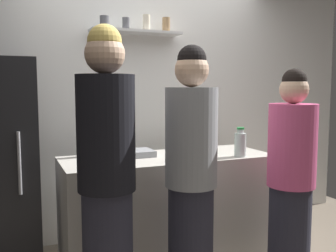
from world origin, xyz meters
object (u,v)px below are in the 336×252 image
Objects in this scene: wine_bottle_green_glass at (209,141)px; person_grey_hoodie at (191,179)px; person_blonde at (107,181)px; baking_pan at (132,153)px; wine_bottle_dark_glass at (88,143)px; utensil_holder at (188,153)px; water_bottle_plastic at (240,144)px; person_pink_top at (291,182)px.

wine_bottle_green_glass is 0.17× the size of person_grey_hoodie.
person_grey_hoodie is at bearing -71.92° from person_blonde.
person_blonde is at bearing -117.01° from baking_pan.
wine_bottle_dark_glass is 0.17× the size of person_blonde.
person_blonde is (-0.77, -0.50, -0.03)m from utensil_holder.
person_grey_hoodie is at bearing -127.06° from wine_bottle_green_glass.
person_blonde is (-1.05, -0.68, -0.08)m from wine_bottle_green_glass.
water_bottle_plastic is (0.17, -0.23, -0.00)m from wine_bottle_green_glass.
person_pink_top is at bearing -75.88° from water_bottle_plastic.
person_grey_hoodie reaches higher than baking_pan.
person_blonde reaches higher than water_bottle_plastic.
utensil_holder is 0.14× the size of person_pink_top.
baking_pan is 0.19× the size of person_blonde.
person_blonde is at bearing 134.27° from person_grey_hoodie.
wine_bottle_green_glass reaches higher than baking_pan.
wine_bottle_dark_glass reaches higher than water_bottle_plastic.
person_pink_top reaches higher than water_bottle_plastic.
baking_pan is 0.47m from utensil_holder.
utensil_holder is at bearing -32.35° from wine_bottle_dark_glass.
baking_pan is at bearing 156.77° from water_bottle_plastic.
person_grey_hoodie is (-0.49, -0.64, -0.14)m from wine_bottle_green_glass.
person_pink_top is (1.26, -0.96, -0.22)m from wine_bottle_dark_glass.
person_pink_top is (0.77, -0.06, -0.08)m from person_grey_hoodie.
person_blonde is (-0.57, -0.03, 0.05)m from person_grey_hoodie.
wine_bottle_green_glass is 0.18× the size of person_pink_top.
utensil_holder is 0.72× the size of wine_bottle_dark_glass.
person_grey_hoodie is (0.49, -0.90, -0.14)m from wine_bottle_dark_glass.
water_bottle_plastic is 0.15× the size of person_pink_top.
person_grey_hoodie reaches higher than utensil_holder.
person_pink_top is (0.12, -0.48, -0.22)m from water_bottle_plastic.
person_pink_top is (0.28, -0.70, -0.22)m from wine_bottle_green_glass.
water_bottle_plastic is at bearing 141.34° from person_pink_top.
person_blonde is at bearing -147.06° from utensil_holder.
wine_bottle_green_glass is (0.98, -0.26, -0.00)m from wine_bottle_dark_glass.
wine_bottle_dark_glass is 1.04m from person_grey_hoodie.
person_pink_top is 0.88× the size of person_blonde.
baking_pan is 0.90m from person_blonde.
utensil_holder is 0.12× the size of person_blonde.
wine_bottle_dark_glass is 0.94m from person_blonde.
person_grey_hoodie is at bearing -61.28° from wine_bottle_dark_glass.
water_bottle_plastic is (1.14, -0.49, -0.00)m from wine_bottle_dark_glass.
baking_pan is 0.89m from water_bottle_plastic.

